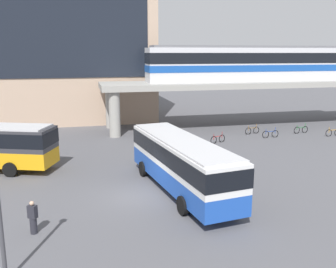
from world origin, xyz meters
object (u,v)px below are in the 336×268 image
at_px(bicycle_brown, 252,130).
at_px(bicycle_green, 301,130).
at_px(train, 255,63).
at_px(bicycle_orange, 333,133).
at_px(pedestrian_near_building, 33,218).
at_px(bicycle_red, 218,139).
at_px(station_building, 48,36).
at_px(bus_main, 181,159).
at_px(bicycle_black, 170,134).
at_px(bicycle_blue, 270,134).

bearing_deg(bicycle_brown, bicycle_green, -9.61).
relative_size(train, bicycle_orange, 13.60).
bearing_deg(bicycle_green, pedestrian_near_building, -145.92).
xyz_separation_m(train, bicycle_red, (-6.89, -7.10, -6.67)).
relative_size(station_building, bicycle_red, 14.87).
bearing_deg(pedestrian_near_building, bus_main, 24.14).
bearing_deg(pedestrian_near_building, bicycle_green, 34.08).
distance_m(bicycle_black, bicycle_orange, 16.37).
xyz_separation_m(bicycle_black, pedestrian_near_building, (-10.73, -17.70, 0.38)).
relative_size(bicycle_green, pedestrian_near_building, 1.13).
xyz_separation_m(bus_main, pedestrian_near_building, (-7.99, -3.58, -1.25)).
distance_m(bus_main, bicycle_blue, 17.17).
distance_m(station_building, train, 25.07).
bearing_deg(bicycle_green, bicycle_brown, 170.39).
bearing_deg(bicycle_blue, train, 80.06).
bearing_deg(bus_main, bicycle_brown, 50.46).
height_order(bicycle_orange, pedestrian_near_building, pedestrian_near_building).
bearing_deg(train, bicycle_green, -59.60).
bearing_deg(pedestrian_near_building, station_building, 92.05).
relative_size(bicycle_brown, bicycle_black, 0.98).
distance_m(bicycle_brown, bicycle_black, 8.65).
bearing_deg(train, bus_main, -126.68).
bearing_deg(bicycle_red, bicycle_blue, 8.45).
height_order(bus_main, bicycle_green, bus_main).
height_order(bus_main, bicycle_black, bus_main).
height_order(bicycle_black, bicycle_orange, same).
xyz_separation_m(bicycle_green, bicycle_orange, (2.37, -1.96, 0.00)).
bearing_deg(bus_main, station_building, 107.79).
xyz_separation_m(bicycle_brown, pedestrian_near_building, (-19.38, -17.38, 0.38)).
distance_m(station_building, pedestrian_near_building, 33.43).
height_order(bicycle_black, bicycle_red, same).
height_order(bicycle_black, bicycle_blue, same).
distance_m(station_building, bicycle_red, 25.48).
xyz_separation_m(station_building, bicycle_orange, (27.95, -17.49, -9.78)).
relative_size(bus_main, bicycle_black, 6.32).
relative_size(train, pedestrian_near_building, 15.43).
relative_size(station_building, pedestrian_near_building, 15.75).
height_order(station_building, pedestrian_near_building, station_building).
height_order(bicycle_orange, bicycle_blue, same).
distance_m(bicycle_green, bicycle_black, 13.75).
height_order(bicycle_blue, bicycle_red, same).
xyz_separation_m(station_building, bicycle_blue, (21.49, -16.67, -9.78)).
height_order(bicycle_brown, pedestrian_near_building, pedestrian_near_building).
bearing_deg(station_building, bus_main, -72.21).
height_order(train, bicycle_orange, train).
xyz_separation_m(bicycle_orange, bicycle_red, (-12.27, -0.04, 0.00)).
bearing_deg(bicycle_green, bicycle_orange, -39.48).
relative_size(bicycle_brown, bicycle_orange, 0.98).
bearing_deg(train, station_building, 155.21).
height_order(station_building, train, station_building).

